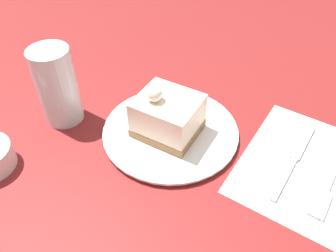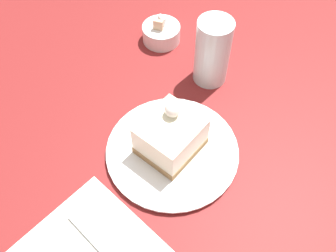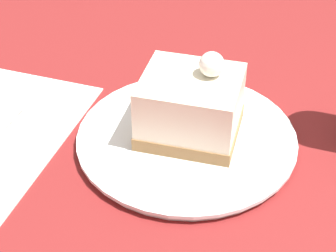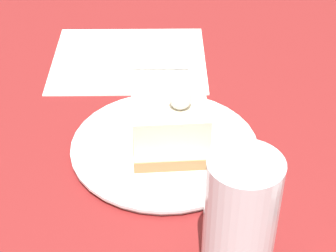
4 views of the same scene
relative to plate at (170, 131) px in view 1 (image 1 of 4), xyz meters
The scene contains 7 objects.
ground_plane 0.03m from the plate, 34.58° to the right, with size 4.00×4.00×0.00m, color maroon.
plate is the anchor object (origin of this frame).
cake_slice 0.04m from the plate, 62.25° to the left, with size 0.10×0.10×0.09m.
napkin 0.23m from the plate, behind, with size 0.23×0.26×0.00m.
fork 0.25m from the plate, behind, with size 0.04×0.17×0.00m.
knife 0.21m from the plate, 168.64° to the right, with size 0.04×0.18×0.00m.
drinking_glass 0.20m from the plate, 11.34° to the left, with size 0.07×0.07×0.13m.
Camera 1 is at (-0.19, 0.38, 0.39)m, focal length 35.00 mm.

